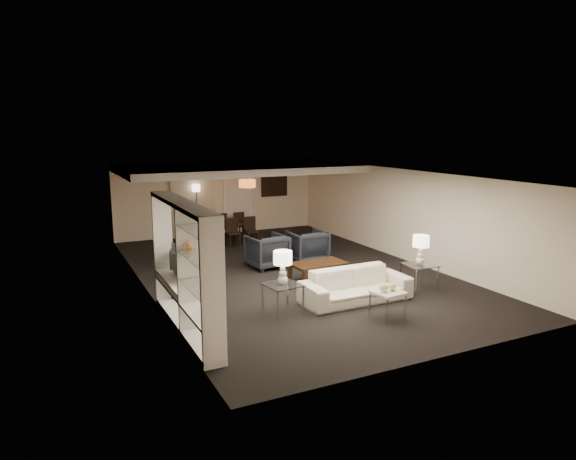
# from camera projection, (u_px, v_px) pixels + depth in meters

# --- Properties ---
(floor) EXTENTS (11.00, 11.00, 0.00)m
(floor) POSITION_uv_depth(u_px,v_px,m) (288.00, 272.00, 13.01)
(floor) COLOR black
(floor) RESTS_ON ground
(ceiling) EXTENTS (7.00, 11.00, 0.02)m
(ceiling) POSITION_uv_depth(u_px,v_px,m) (288.00, 174.00, 12.52)
(ceiling) COLOR silver
(ceiling) RESTS_ON ground
(wall_back) EXTENTS (7.00, 0.02, 2.50)m
(wall_back) POSITION_uv_depth(u_px,v_px,m) (218.00, 198.00, 17.62)
(wall_back) COLOR beige
(wall_back) RESTS_ON ground
(wall_front) EXTENTS (7.00, 0.02, 2.50)m
(wall_front) POSITION_uv_depth(u_px,v_px,m) (444.00, 283.00, 7.91)
(wall_front) COLOR beige
(wall_front) RESTS_ON ground
(wall_left) EXTENTS (0.02, 11.00, 2.50)m
(wall_left) POSITION_uv_depth(u_px,v_px,m) (145.00, 237.00, 11.26)
(wall_left) COLOR beige
(wall_left) RESTS_ON ground
(wall_right) EXTENTS (0.02, 11.00, 2.50)m
(wall_right) POSITION_uv_depth(u_px,v_px,m) (401.00, 214.00, 14.27)
(wall_right) COLOR beige
(wall_right) RESTS_ON ground
(ceiling_soffit) EXTENTS (7.00, 4.00, 0.20)m
(ceiling_soffit) POSITION_uv_depth(u_px,v_px,m) (238.00, 168.00, 15.63)
(ceiling_soffit) COLOR silver
(ceiling_soffit) RESTS_ON ceiling
(curtains) EXTENTS (1.50, 0.12, 2.40)m
(curtains) POSITION_uv_depth(u_px,v_px,m) (193.00, 201.00, 17.17)
(curtains) COLOR beige
(curtains) RESTS_ON wall_back
(door) EXTENTS (0.90, 0.05, 2.10)m
(door) POSITION_uv_depth(u_px,v_px,m) (238.00, 202.00, 17.93)
(door) COLOR silver
(door) RESTS_ON wall_back
(painting) EXTENTS (0.95, 0.04, 0.65)m
(painting) POSITION_uv_depth(u_px,v_px,m) (274.00, 186.00, 18.42)
(painting) COLOR #142D38
(painting) RESTS_ON wall_back
(media_unit) EXTENTS (0.38, 3.40, 2.35)m
(media_unit) POSITION_uv_depth(u_px,v_px,m) (184.00, 267.00, 9.06)
(media_unit) COLOR white
(media_unit) RESTS_ON wall_left
(pendant_light) EXTENTS (0.52, 0.52, 0.24)m
(pendant_light) POSITION_uv_depth(u_px,v_px,m) (247.00, 183.00, 15.85)
(pendant_light) COLOR #D8591E
(pendant_light) RESTS_ON ceiling_soffit
(sofa) EXTENTS (2.34, 0.92, 0.68)m
(sofa) POSITION_uv_depth(u_px,v_px,m) (356.00, 285.00, 10.79)
(sofa) COLOR beige
(sofa) RESTS_ON floor
(coffee_table) EXTENTS (1.33, 0.82, 0.46)m
(coffee_table) POSITION_uv_depth(u_px,v_px,m) (318.00, 272.00, 12.22)
(coffee_table) COLOR black
(coffee_table) RESTS_ON floor
(armchair_left) EXTENTS (1.03, 1.05, 0.87)m
(armchair_left) POSITION_uv_depth(u_px,v_px,m) (267.00, 251.00, 13.42)
(armchair_left) COLOR black
(armchair_left) RESTS_ON floor
(armchair_right) EXTENTS (0.94, 0.97, 0.87)m
(armchair_right) POSITION_uv_depth(u_px,v_px,m) (307.00, 247.00, 13.94)
(armchair_right) COLOR black
(armchair_right) RESTS_ON floor
(side_table_left) EXTENTS (0.71, 0.71, 0.60)m
(side_table_left) POSITION_uv_depth(u_px,v_px,m) (283.00, 299.00, 10.07)
(side_table_left) COLOR silver
(side_table_left) RESTS_ON floor
(side_table_right) EXTENTS (0.68, 0.68, 0.60)m
(side_table_right) POSITION_uv_depth(u_px,v_px,m) (419.00, 277.00, 11.52)
(side_table_right) COLOR white
(side_table_right) RESTS_ON floor
(table_lamp_left) EXTENTS (0.40, 0.40, 0.66)m
(table_lamp_left) POSITION_uv_depth(u_px,v_px,m) (283.00, 268.00, 9.94)
(table_lamp_left) COLOR #F6E5D0
(table_lamp_left) RESTS_ON side_table_left
(table_lamp_right) EXTENTS (0.39, 0.39, 0.66)m
(table_lamp_right) POSITION_uv_depth(u_px,v_px,m) (421.00, 250.00, 11.40)
(table_lamp_right) COLOR beige
(table_lamp_right) RESTS_ON side_table_right
(marble_table) EXTENTS (0.60, 0.60, 0.54)m
(marble_table) POSITION_uv_depth(u_px,v_px,m) (387.00, 305.00, 9.83)
(marble_table) COLOR white
(marble_table) RESTS_ON floor
(gold_gourd_a) EXTENTS (0.17, 0.17, 0.17)m
(gold_gourd_a) POSITION_uv_depth(u_px,v_px,m) (384.00, 288.00, 9.72)
(gold_gourd_a) COLOR #E9CC7B
(gold_gourd_a) RESTS_ON marble_table
(gold_gourd_b) EXTENTS (0.15, 0.15, 0.15)m
(gold_gourd_b) POSITION_uv_depth(u_px,v_px,m) (392.00, 287.00, 9.81)
(gold_gourd_b) COLOR tan
(gold_gourd_b) RESTS_ON marble_table
(television) EXTENTS (1.04, 0.14, 0.60)m
(television) POSITION_uv_depth(u_px,v_px,m) (174.00, 263.00, 9.88)
(television) COLOR black
(television) RESTS_ON media_unit
(vase_blue) EXTENTS (0.16, 0.16, 0.17)m
(vase_blue) POSITION_uv_depth(u_px,v_px,m) (205.00, 289.00, 7.96)
(vase_blue) COLOR #2839B1
(vase_blue) RESTS_ON media_unit
(vase_amber) EXTENTS (0.17, 0.17, 0.17)m
(vase_amber) POSITION_uv_depth(u_px,v_px,m) (188.00, 245.00, 8.70)
(vase_amber) COLOR #D38946
(vase_amber) RESTS_ON media_unit
(floor_speaker) EXTENTS (0.14, 0.14, 1.13)m
(floor_speaker) POSITION_uv_depth(u_px,v_px,m) (173.00, 278.00, 10.58)
(floor_speaker) COLOR black
(floor_speaker) RESTS_ON floor
(dining_table) EXTENTS (1.67, 0.97, 0.58)m
(dining_table) POSITION_uv_depth(u_px,v_px,m) (227.00, 233.00, 16.48)
(dining_table) COLOR black
(dining_table) RESTS_ON floor
(chair_nl) EXTENTS (0.42, 0.42, 0.86)m
(chair_nl) POSITION_uv_depth(u_px,v_px,m) (215.00, 234.00, 15.62)
(chair_nl) COLOR black
(chair_nl) RESTS_ON floor
(chair_nm) EXTENTS (0.42, 0.42, 0.86)m
(chair_nm) POSITION_uv_depth(u_px,v_px,m) (233.00, 232.00, 15.88)
(chair_nm) COLOR black
(chair_nm) RESTS_ON floor
(chair_nr) EXTENTS (0.42, 0.42, 0.86)m
(chair_nr) POSITION_uv_depth(u_px,v_px,m) (251.00, 231.00, 16.14)
(chair_nr) COLOR black
(chair_nr) RESTS_ON floor
(chair_fl) EXTENTS (0.44, 0.44, 0.86)m
(chair_fl) POSITION_uv_depth(u_px,v_px,m) (202.00, 227.00, 16.77)
(chair_fl) COLOR black
(chair_fl) RESTS_ON floor
(chair_fm) EXTENTS (0.40, 0.40, 0.86)m
(chair_fm) POSITION_uv_depth(u_px,v_px,m) (220.00, 225.00, 17.02)
(chair_fm) COLOR black
(chair_fm) RESTS_ON floor
(chair_fr) EXTENTS (0.41, 0.41, 0.86)m
(chair_fr) POSITION_uv_depth(u_px,v_px,m) (237.00, 224.00, 17.28)
(chair_fr) COLOR black
(chair_fr) RESTS_ON floor
(floor_lamp) EXTENTS (0.26, 0.26, 1.79)m
(floor_lamp) POSITION_uv_depth(u_px,v_px,m) (197.00, 211.00, 17.06)
(floor_lamp) COLOR black
(floor_lamp) RESTS_ON floor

